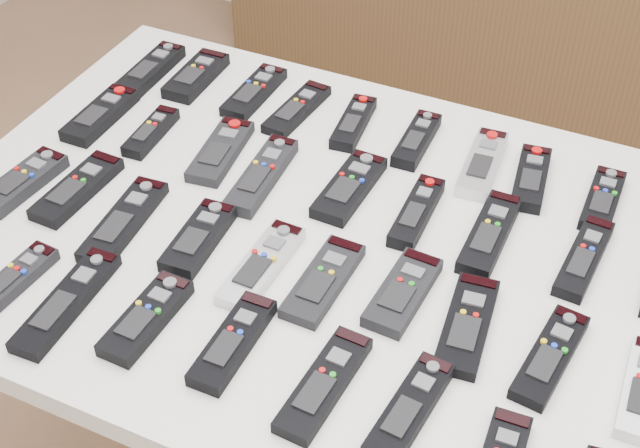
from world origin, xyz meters
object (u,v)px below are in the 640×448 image
at_px(remote_27, 550,356).
at_px(remote_33, 233,342).
at_px(remote_0, 151,70).
at_px(remote_1, 196,76).
at_px(remote_2, 254,92).
at_px(remote_30, 16,278).
at_px(remote_4, 354,123).
at_px(remote_11, 151,132).
at_px(remote_7, 531,178).
at_px(remote_3, 297,109).
at_px(remote_35, 410,409).
at_px(remote_19, 23,182).
at_px(remote_16, 490,234).
at_px(remote_23, 261,265).
at_px(remote_34, 324,384).
at_px(remote_17, 584,258).
at_px(remote_8, 603,200).
at_px(remote_5, 417,140).
at_px(table, 320,260).
at_px(remote_10, 100,115).
at_px(remote_26, 467,325).
at_px(remote_31, 67,302).
at_px(remote_13, 262,175).
at_px(remote_20, 77,189).
at_px(remote_14, 349,187).
at_px(remote_32, 146,318).
at_px(remote_21, 124,221).
at_px(remote_6, 482,164).
at_px(remote_25, 403,292).
at_px(remote_22, 199,238).
at_px(remote_24, 323,281).
at_px(remote_15, 417,212).
at_px(remote_12, 221,151).

xyz_separation_m(remote_27, remote_33, (-0.40, -0.16, 0.00)).
height_order(remote_0, remote_1, same).
height_order(remote_0, remote_2, remote_0).
xyz_separation_m(remote_27, remote_30, (-0.75, -0.19, 0.00)).
height_order(remote_4, remote_11, same).
height_order(remote_1, remote_11, remote_1).
bearing_deg(remote_2, remote_7, -3.30).
bearing_deg(remote_30, remote_0, 107.50).
relative_size(remote_3, remote_35, 0.98).
xyz_separation_m(remote_19, remote_27, (0.89, 0.00, -0.00)).
height_order(remote_16, remote_30, remote_16).
xyz_separation_m(remote_23, remote_34, (0.18, -0.16, 0.00)).
distance_m(remote_17, remote_23, 0.49).
bearing_deg(remote_8, remote_1, 176.42).
height_order(remote_5, remote_33, same).
distance_m(remote_0, remote_17, 0.91).
distance_m(table, remote_10, 0.51).
distance_m(remote_2, remote_5, 0.33).
relative_size(remote_26, remote_31, 0.86).
bearing_deg(remote_30, remote_35, 6.36).
bearing_deg(remote_35, remote_13, 144.59).
relative_size(remote_2, remote_20, 0.95).
relative_size(remote_0, remote_5, 1.15).
height_order(remote_14, remote_23, remote_14).
height_order(remote_13, remote_23, remote_13).
bearing_deg(remote_32, remote_5, 72.09).
bearing_deg(remote_20, remote_4, 49.21).
height_order(remote_33, remote_35, same).
bearing_deg(remote_13, remote_21, -130.45).
distance_m(remote_17, remote_31, 0.77).
bearing_deg(remote_0, remote_16, -14.78).
bearing_deg(remote_6, remote_25, -96.44).
relative_size(table, remote_10, 7.27).
distance_m(remote_13, remote_35, 0.53).
bearing_deg(remote_25, remote_1, 149.68).
bearing_deg(remote_30, remote_4, 66.94).
xyz_separation_m(table, remote_35, (0.25, -0.27, 0.07)).
bearing_deg(remote_1, remote_17, -14.73).
distance_m(remote_4, remote_22, 0.40).
distance_m(remote_24, remote_35, 0.26).
bearing_deg(remote_15, remote_25, -77.78).
bearing_deg(remote_23, remote_16, 37.40).
bearing_deg(remote_0, remote_4, -0.46).
height_order(remote_12, remote_22, remote_22).
height_order(remote_6, remote_19, same).
distance_m(remote_3, remote_13, 0.21).
distance_m(remote_5, remote_10, 0.58).
distance_m(remote_16, remote_19, 0.77).
distance_m(remote_5, remote_13, 0.29).
height_order(table, remote_16, remote_16).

